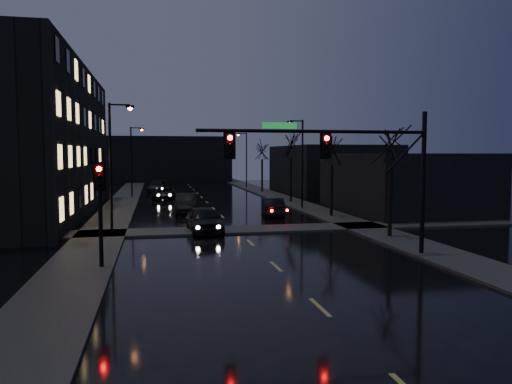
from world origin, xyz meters
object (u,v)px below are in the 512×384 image
oncoming_car_d (157,186)px  oncoming_car_b (186,203)px  oncoming_car_a (204,219)px  oncoming_car_c (164,193)px  lead_car (273,207)px

oncoming_car_d → oncoming_car_b: bearing=-76.6°
oncoming_car_a → oncoming_car_c: oncoming_car_a is taller
oncoming_car_b → lead_car: 7.64m
oncoming_car_d → oncoming_car_c: bearing=-78.3°
oncoming_car_c → oncoming_car_d: size_ratio=0.92×
oncoming_car_d → lead_car: 28.54m
oncoming_car_b → lead_car: bearing=-25.6°
oncoming_car_b → lead_car: size_ratio=1.10×
oncoming_car_a → oncoming_car_d: oncoming_car_a is taller
oncoming_car_a → lead_car: oncoming_car_a is taller
oncoming_car_c → oncoming_car_b: bearing=-75.4°
lead_car → oncoming_car_b: bearing=-21.5°
oncoming_car_b → oncoming_car_d: size_ratio=0.93×
oncoming_car_b → lead_car: (6.65, -3.76, -0.08)m
oncoming_car_c → oncoming_car_d: oncoming_car_d is taller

